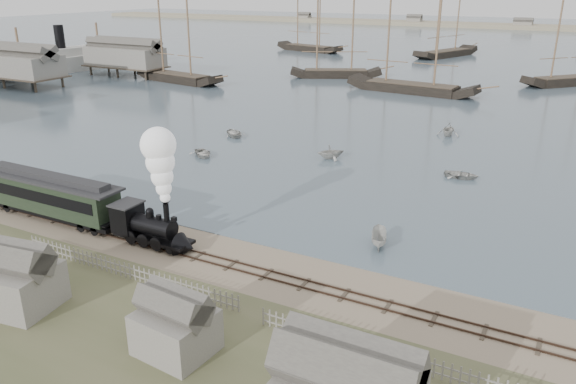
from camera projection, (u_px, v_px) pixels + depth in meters
The scene contains 25 objects.
ground at pixel (256, 257), 42.48m from camera, with size 600.00×600.00×0.00m, color tan.
harbor_water at pixel (525, 46), 183.09m from camera, with size 600.00×336.00×0.06m, color #485967.
rail_track at pixel (242, 268), 40.81m from camera, with size 120.00×1.80×0.16m.
picket_fence_west at pixel (126, 278), 39.55m from camera, with size 19.00×0.10×1.20m, color slate, non-canonical shape.
picket_fence_east at pixel (381, 362), 30.78m from camera, with size 15.00×0.10×1.20m, color slate, non-canonical shape.
shed_left at pixel (19, 306), 36.12m from camera, with size 5.00×4.00×4.10m, color slate, non-canonical shape.
shed_mid at pixel (177, 351), 31.68m from camera, with size 4.00×3.50×3.60m, color slate, non-canonical shape.
western_wharf at pixel (24, 69), 107.55m from camera, with size 36.00×56.00×8.00m, color slate, non-canonical shape.
far_spit at pixel (546, 29), 249.27m from camera, with size 500.00×20.00×1.80m, color tan.
locomotive at pixel (158, 197), 42.61m from camera, with size 7.42×2.77×9.25m.
passenger_coach at pixel (50, 194), 48.65m from camera, with size 15.03×2.90×3.65m.
beached_dinghy at pixel (96, 209), 50.69m from camera, with size 3.37×2.41×0.70m, color #B8B6AF.
steamship at pixel (61, 48), 129.79m from camera, with size 47.70×7.95×10.43m, color #B8B6AF, non-canonical shape.
rowboat_0 at pixel (203, 153), 66.86m from camera, with size 3.66×2.61×0.76m, color #B8B6AF.
rowboat_1 at pixel (331, 152), 65.82m from camera, with size 3.23×2.79×1.70m, color #B8B6AF.
rowboat_2 at pixel (379, 239), 44.02m from camera, with size 3.14×1.18×1.21m, color #B8B6AF.
rowboat_3 at pixel (461, 175), 59.43m from camera, with size 3.56×2.54×0.74m, color #B8B6AF.
rowboat_6 at pixel (234, 133), 75.92m from camera, with size 3.94×2.81×0.82m, color #B8B6AF.
rowboat_7 at pixel (449, 129), 75.62m from camera, with size 3.47×3.00×1.83m, color #B8B6AF.
schooner_0 at pixel (176, 32), 113.72m from camera, with size 21.88×5.05×20.00m, color black, non-canonical shape.
schooner_1 at pixel (337, 30), 119.24m from camera, with size 19.63×4.53×20.00m, color black, non-canonical shape.
schooner_2 at pixel (415, 38), 102.54m from camera, with size 24.78×5.72×20.00m, color black, non-canonical shape.
schooner_3 at pixel (575, 34), 110.03m from camera, with size 20.29×4.68×20.00m, color black, non-canonical shape.
schooner_6 at pixel (310, 17), 166.37m from camera, with size 22.40×5.17×20.00m, color black, non-canonical shape.
schooner_7 at pixel (449, 19), 154.04m from camera, with size 24.73×5.71×20.00m, color black, non-canonical shape.
Camera 1 is at (19.97, -32.48, 19.51)m, focal length 35.00 mm.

